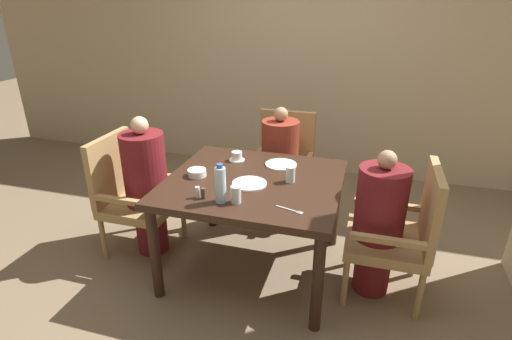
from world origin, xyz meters
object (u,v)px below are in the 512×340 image
plate_main_left (249,184)px  glass_tall_near (236,194)px  chair_far_side (283,162)px  diner_in_left_chair (147,186)px  glass_tall_mid (290,174)px  bowl_small (197,173)px  plate_main_right (281,165)px  chair_right_side (401,231)px  diner_in_right_chair (378,223)px  diner_in_far_chair (280,163)px  water_bottle (220,185)px  chair_left_side (131,192)px  teacup_with_saucer (237,157)px

plate_main_left → glass_tall_near: (-0.00, -0.27, 0.05)m
chair_far_side → glass_tall_near: (-0.01, -1.29, 0.29)m
diner_in_left_chair → glass_tall_mid: 1.11m
bowl_small → glass_tall_mid: (0.65, 0.09, 0.03)m
plate_main_right → glass_tall_near: size_ratio=2.14×
diner_in_left_chair → chair_right_side: 1.84m
glass_tall_near → diner_in_right_chair: bearing=22.1°
diner_in_left_chair → diner_in_far_chair: bearing=43.3°
plate_main_right → water_bottle: bearing=-108.3°
chair_right_side → glass_tall_near: size_ratio=8.54×
chair_far_side → plate_main_right: (0.12, -0.64, 0.24)m
chair_left_side → glass_tall_near: chair_left_side is taller
diner_in_far_chair → glass_tall_near: (-0.01, -1.14, 0.25)m
teacup_with_saucer → chair_left_side: bearing=-158.4°
bowl_small → water_bottle: size_ratio=0.52×
plate_main_left → bowl_small: bowl_small is taller
chair_right_side → plate_main_right: 0.95m
plate_main_left → glass_tall_near: 0.27m
chair_far_side → diner_in_right_chair: bearing=-48.1°
diner_in_left_chair → glass_tall_mid: bearing=2.0°
diner_in_right_chair → plate_main_right: size_ratio=4.40×
diner_in_left_chair → chair_right_side: (1.84, 0.00, -0.08)m
chair_left_side → water_bottle: size_ratio=3.73×
diner_in_right_chair → glass_tall_mid: size_ratio=9.42×
water_bottle → glass_tall_mid: 0.53m
plate_main_right → teacup_with_saucer: teacup_with_saucer is taller
teacup_with_saucer → glass_tall_near: bearing=-71.6°
diner_in_far_chair → teacup_with_saucer: (-0.23, -0.49, 0.22)m
teacup_with_saucer → glass_tall_near: size_ratio=1.09×
diner_in_left_chair → diner_in_right_chair: size_ratio=1.08×
chair_left_side → teacup_with_saucer: size_ratio=7.83×
diner_in_left_chair → plate_main_left: 0.86m
chair_left_side → plate_main_right: (1.11, 0.30, 0.24)m
diner_in_left_chair → teacup_with_saucer: 0.72m
chair_far_side → water_bottle: 1.36m
chair_right_side → chair_left_side: bearing=180.0°
teacup_with_saucer → plate_main_left: bearing=-60.2°
glass_tall_near → glass_tall_mid: 0.46m
chair_left_side → diner_in_far_chair: (0.99, 0.80, 0.04)m
diner_in_left_chair → water_bottle: (0.75, -0.36, 0.28)m
chair_far_side → glass_tall_near: bearing=-90.4°
diner_in_left_chair → glass_tall_near: 0.93m
chair_far_side → diner_in_left_chair: bearing=-131.9°
bowl_small → water_bottle: (0.30, -0.31, 0.09)m
diner_in_right_chair → water_bottle: (-0.95, -0.36, 0.31)m
chair_left_side → teacup_with_saucer: bearing=21.6°
diner_in_far_chair → glass_tall_near: diner_in_far_chair is taller
chair_left_side → diner_in_far_chair: 1.27m
teacup_with_saucer → diner_in_right_chair: bearing=-15.8°
chair_far_side → water_bottle: water_bottle is taller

